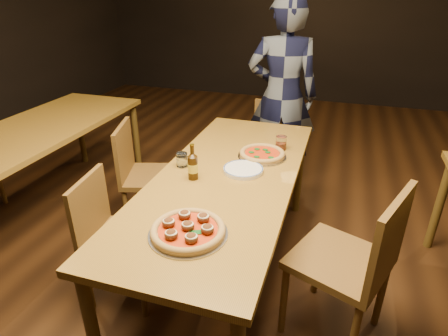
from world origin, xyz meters
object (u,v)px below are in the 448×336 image
(water_glass, at_px, (182,160))
(pizza_margherita, at_px, (262,154))
(table_left, at_px, (35,137))
(plate_stack, at_px, (243,170))
(diner, at_px, (282,97))
(table_main, at_px, (227,186))
(chair_end, at_px, (268,148))
(chair_main_nw, at_px, (123,238))
(chair_main_e, at_px, (340,259))
(beer_bottle, at_px, (193,167))
(chair_main_sw, at_px, (152,176))
(pizza_meatball, at_px, (188,230))
(amber_glass, at_px, (281,143))

(water_glass, bearing_deg, pizza_margherita, 33.23)
(table_left, relative_size, plate_stack, 8.24)
(diner, bearing_deg, pizza_margherita, 84.23)
(table_main, xyz_separation_m, chair_end, (0.01, 1.22, -0.25))
(chair_main_nw, height_order, chair_main_e, chair_main_e)
(pizza_margherita, bearing_deg, chair_main_e, -46.17)
(chair_main_nw, height_order, beer_bottle, beer_bottle)
(chair_main_e, distance_m, beer_bottle, 0.94)
(beer_bottle, height_order, water_glass, beer_bottle)
(chair_end, xyz_separation_m, water_glass, (-0.31, -1.19, 0.37))
(plate_stack, bearing_deg, chair_main_nw, -145.24)
(table_left, bearing_deg, chair_main_nw, -29.27)
(water_glass, bearing_deg, chair_main_sw, 140.57)
(table_left, height_order, pizza_meatball, pizza_meatball)
(chair_end, xyz_separation_m, plate_stack, (0.07, -1.15, 0.33))
(table_main, distance_m, pizza_margherita, 0.37)
(water_glass, bearing_deg, amber_glass, 40.07)
(chair_main_sw, relative_size, beer_bottle, 4.21)
(pizza_margherita, xyz_separation_m, beer_bottle, (-0.32, -0.43, 0.06))
(table_main, relative_size, table_left, 1.00)
(pizza_margherita, relative_size, amber_glass, 3.41)
(diner, bearing_deg, chair_main_nw, 61.60)
(plate_stack, relative_size, diner, 0.14)
(pizza_margherita, height_order, water_glass, water_glass)
(chair_main_e, bearing_deg, chair_main_nw, -63.31)
(table_main, xyz_separation_m, water_glass, (-0.30, 0.03, 0.12))
(table_left, xyz_separation_m, chair_main_sw, (0.98, 0.08, -0.23))
(chair_main_nw, bearing_deg, pizza_margherita, -52.48)
(table_main, xyz_separation_m, plate_stack, (0.08, 0.08, 0.08))
(water_glass, distance_m, diner, 1.43)
(table_left, distance_m, pizza_meatball, 1.94)
(chair_main_sw, bearing_deg, plate_stack, -127.75)
(beer_bottle, relative_size, amber_glass, 2.27)
(table_left, height_order, chair_main_e, chair_main_e)
(pizza_margherita, relative_size, water_glass, 3.63)
(chair_end, distance_m, pizza_margherita, 0.97)
(pizza_margherita, height_order, diner, diner)
(chair_main_e, bearing_deg, pizza_margherita, -114.20)
(table_left, bearing_deg, chair_main_e, -12.95)
(pizza_meatball, distance_m, amber_glass, 1.13)
(pizza_meatball, relative_size, pizza_margherita, 1.14)
(water_glass, bearing_deg, plate_stack, 6.70)
(plate_stack, bearing_deg, chair_main_sw, 159.45)
(chair_main_e, xyz_separation_m, chair_end, (-0.68, 1.48, -0.06))
(chair_main_e, relative_size, diner, 0.56)
(chair_main_nw, distance_m, diner, 1.92)
(plate_stack, relative_size, beer_bottle, 1.14)
(chair_end, xyz_separation_m, amber_glass, (0.23, -0.74, 0.37))
(chair_main_sw, xyz_separation_m, chair_main_e, (1.42, -0.63, 0.04))
(table_main, relative_size, pizza_margherita, 6.28)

